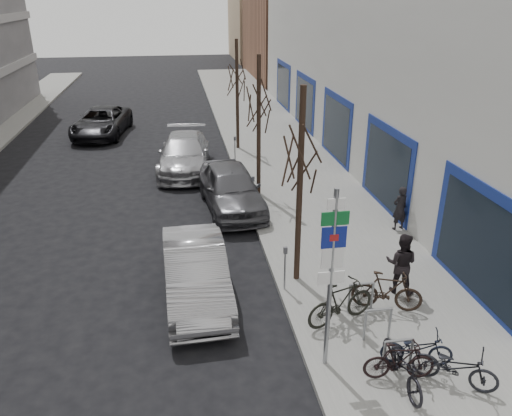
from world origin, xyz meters
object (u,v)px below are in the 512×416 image
object	(u,v)px
tree_mid	(259,94)
highway_sign_pole	(331,270)
meter_front	(285,264)
bike_far_inner	(387,291)
meter_back	(235,147)
parked_car_front	(196,272)
bike_near_right	(399,361)
pedestrian_near	(400,208)
pedestrian_far	(401,263)
meter_mid	(253,190)
bike_far_curb	(456,364)
tree_near	(301,142)
lane_car	(102,122)
bike_near_left	(403,361)
bike_mid_inner	(341,302)
bike_rack	(378,320)
parked_car_back	(184,154)
bike_mid_curb	(417,346)
parked_car_mid	(231,188)
tree_far	(237,69)

from	to	relation	value
tree_mid	highway_sign_pole	bearing A→B (deg)	-91.14
meter_front	bike_far_inner	bearing A→B (deg)	-29.40
meter_back	bike_far_inner	distance (m)	12.53
parked_car_front	bike_near_right	bearing A→B (deg)	-47.02
bike_far_inner	pedestrian_near	distance (m)	4.91
pedestrian_near	pedestrian_far	bearing A→B (deg)	52.37
meter_mid	bike_far_curb	size ratio (longest dim) A/B	0.75
tree_near	lane_car	size ratio (longest dim) A/B	1.00
bike_near_left	meter_back	bearing A→B (deg)	95.28
tree_mid	bike_mid_inner	bearing A→B (deg)	-86.28
meter_front	parked_car_front	distance (m)	2.37
bike_rack	meter_mid	bearing A→B (deg)	101.80
bike_mid_inner	lane_car	world-z (taller)	lane_car
tree_mid	tree_near	bearing A→B (deg)	-90.00
parked_car_back	bike_near_left	bearing A→B (deg)	-69.95
meter_mid	lane_car	world-z (taller)	lane_car
tree_mid	lane_car	xyz separation A→B (m)	(-7.27, 10.69, -3.34)
bike_far_inner	parked_car_back	bearing A→B (deg)	42.19
tree_near	bike_mid_inner	world-z (taller)	tree_near
bike_near_right	parked_car_front	bearing A→B (deg)	52.84
meter_front	bike_near_right	xyz separation A→B (m)	(1.60, -3.70, -0.31)
highway_sign_pole	bike_far_curb	xyz separation A→B (m)	(2.40, -1.02, -1.79)
bike_near_right	meter_front	bearing A→B (deg)	31.15
bike_mid_inner	pedestrian_near	xyz separation A→B (m)	(3.56, 4.70, 0.19)
bike_mid_curb	parked_car_mid	world-z (taller)	parked_car_mid
bike_near_left	bike_mid_curb	bearing A→B (deg)	41.44
bike_rack	lane_car	distance (m)	21.81
tree_far	bike_mid_curb	xyz separation A→B (m)	(1.71, -16.84, -3.49)
meter_back	bike_mid_curb	size ratio (longest dim) A/B	0.83
highway_sign_pole	meter_front	world-z (taller)	highway_sign_pole
tree_far	lane_car	distance (m)	9.03
tree_near	tree_mid	bearing A→B (deg)	90.00
meter_back	bike_near_right	size ratio (longest dim) A/B	0.85
bike_near_left	pedestrian_near	size ratio (longest dim) A/B	1.17
highway_sign_pole	meter_mid	distance (m)	8.65
bike_far_curb	tree_mid	bearing A→B (deg)	44.61
bike_mid_curb	lane_car	size ratio (longest dim) A/B	0.28
pedestrian_far	meter_mid	bearing A→B (deg)	-31.71
bike_rack	bike_far_curb	bearing A→B (deg)	-58.60
lane_car	meter_back	bearing A→B (deg)	-36.62
bike_far_curb	parked_car_mid	size ratio (longest dim) A/B	0.34
tree_mid	parked_car_front	bearing A→B (deg)	-112.50
tree_near	bike_far_inner	bearing A→B (deg)	-43.99
parked_car_back	lane_car	size ratio (longest dim) A/B	0.99
tree_mid	pedestrian_far	distance (m)	8.57
bike_mid_curb	bike_far_inner	distance (m)	2.03
bike_rack	bike_mid_inner	xyz separation A→B (m)	(-0.64, 0.75, 0.06)
parked_car_front	bike_far_curb	bearing A→B (deg)	-42.56
bike_mid_inner	meter_mid	bearing A→B (deg)	-10.50
meter_mid	bike_near_left	xyz separation A→B (m)	(1.61, -9.34, -0.22)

